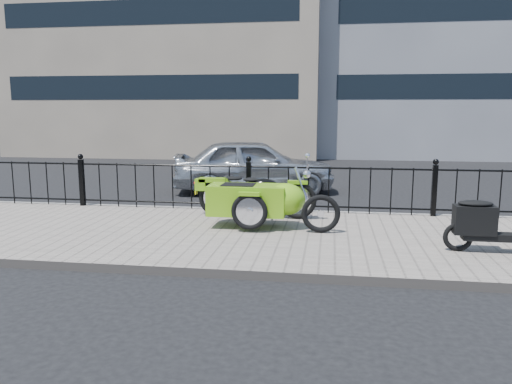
# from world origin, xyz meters

# --- Properties ---
(ground) EXTENTS (120.00, 120.00, 0.00)m
(ground) POSITION_xyz_m (0.00, 0.00, 0.00)
(ground) COLOR black
(ground) RESTS_ON ground
(sidewalk) EXTENTS (30.00, 3.80, 0.12)m
(sidewalk) POSITION_xyz_m (0.00, -0.50, 0.06)
(sidewalk) COLOR slate
(sidewalk) RESTS_ON ground
(curb) EXTENTS (30.00, 0.10, 0.12)m
(curb) POSITION_xyz_m (0.00, 1.44, 0.06)
(curb) COLOR gray
(curb) RESTS_ON ground
(iron_fence) EXTENTS (14.11, 0.11, 1.08)m
(iron_fence) POSITION_xyz_m (0.00, 1.30, 0.59)
(iron_fence) COLOR black
(iron_fence) RESTS_ON sidewalk
(building_tan) EXTENTS (14.00, 8.01, 12.00)m
(building_tan) POSITION_xyz_m (-6.00, 15.99, 6.00)
(building_tan) COLOR gray
(building_tan) RESTS_ON ground
(motorcycle_sidecar) EXTENTS (2.28, 1.48, 0.98)m
(motorcycle_sidecar) POSITION_xyz_m (0.38, 0.06, 0.59)
(motorcycle_sidecar) COLOR black
(motorcycle_sidecar) RESTS_ON sidewalk
(scooter) EXTENTS (1.52, 0.44, 1.03)m
(scooter) POSITION_xyz_m (3.83, -1.09, 0.52)
(scooter) COLOR black
(scooter) RESTS_ON sidewalk
(spare_tire) EXTENTS (0.63, 0.12, 0.63)m
(spare_tire) POSITION_xyz_m (1.44, -0.32, 0.43)
(spare_tire) COLOR black
(spare_tire) RESTS_ON sidewalk
(sedan_car) EXTENTS (4.29, 2.41, 1.38)m
(sedan_car) POSITION_xyz_m (-0.34, 4.18, 0.69)
(sedan_car) COLOR #AFB2B6
(sedan_car) RESTS_ON ground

